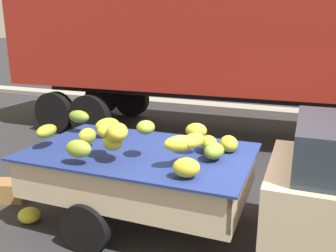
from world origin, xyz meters
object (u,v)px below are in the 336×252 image
(fallen_banana_bunch_near_tailgate, at_px, (29,215))
(produce_crate, at_px, (9,191))
(semi_trailer, at_px, (241,35))
(pickup_truck, at_px, (302,188))

(fallen_banana_bunch_near_tailgate, relative_size, produce_crate, 0.61)
(semi_trailer, relative_size, produce_crate, 23.23)
(pickup_truck, bearing_deg, semi_trailer, 108.95)
(fallen_banana_bunch_near_tailgate, height_order, produce_crate, produce_crate)
(semi_trailer, height_order, produce_crate, semi_trailer)
(pickup_truck, xyz_separation_m, semi_trailer, (-1.70, 4.65, 1.65))
(fallen_banana_bunch_near_tailgate, bearing_deg, pickup_truck, 9.99)
(pickup_truck, height_order, semi_trailer, semi_trailer)
(fallen_banana_bunch_near_tailgate, bearing_deg, produce_crate, 152.15)
(pickup_truck, distance_m, semi_trailer, 5.22)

